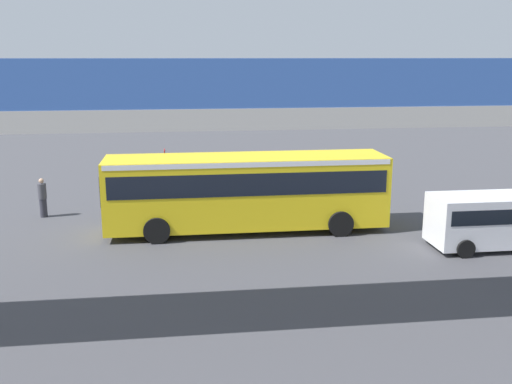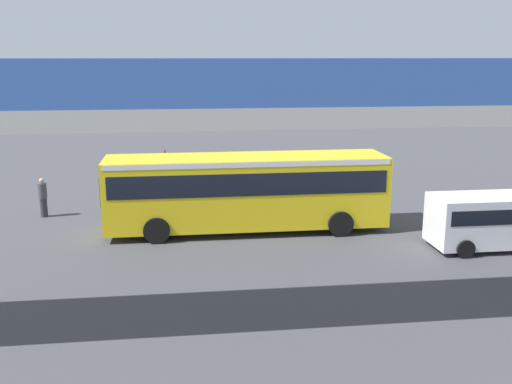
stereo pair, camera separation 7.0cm
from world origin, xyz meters
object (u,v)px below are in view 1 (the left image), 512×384
object	(u,v)px
traffic_sign	(165,168)
parked_van	(495,218)
city_bus	(247,187)
pedestrian	(43,198)

from	to	relation	value
traffic_sign	parked_van	bearing A→B (deg)	147.55
parked_van	traffic_sign	xyz separation A→B (m)	(12.49, -7.94, 0.71)
city_bus	pedestrian	xyz separation A→B (m)	(8.92, -3.31, -1.00)
pedestrian	city_bus	bearing A→B (deg)	159.67
parked_van	traffic_sign	distance (m)	14.81
city_bus	pedestrian	world-z (taller)	city_bus
pedestrian	traffic_sign	size ratio (longest dim) A/B	0.64
city_bus	traffic_sign	bearing A→B (deg)	-52.68
traffic_sign	pedestrian	bearing A→B (deg)	12.24
parked_van	city_bus	bearing A→B (deg)	-20.81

